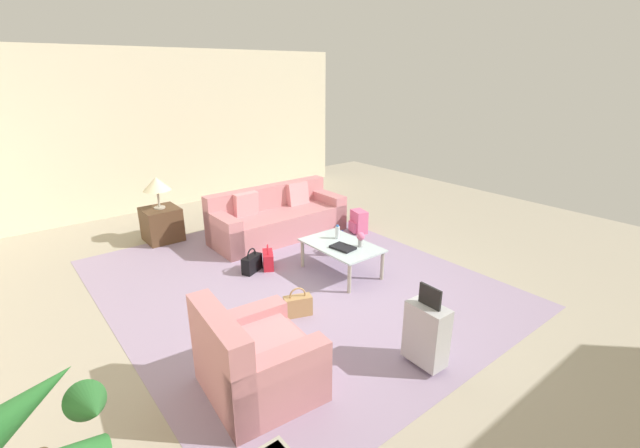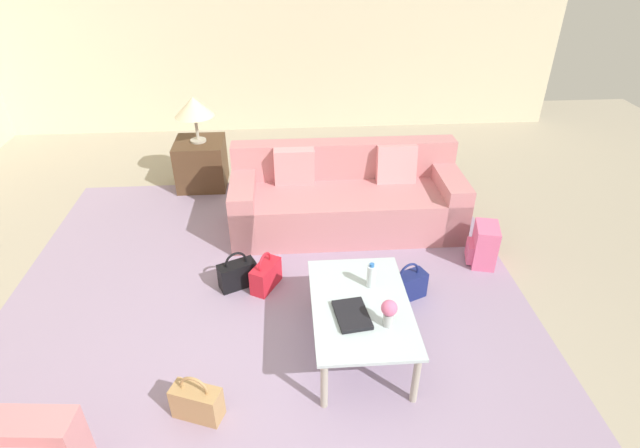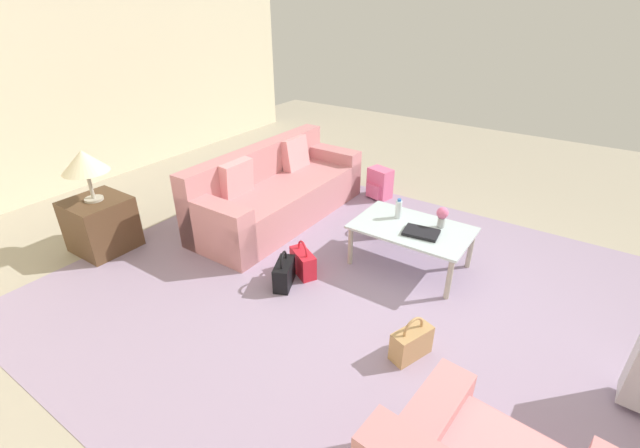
{
  "view_description": "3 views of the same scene",
  "coord_description": "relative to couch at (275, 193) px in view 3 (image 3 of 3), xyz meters",
  "views": [
    {
      "loc": [
        -3.64,
        3.13,
        2.69
      ],
      "look_at": [
        0.03,
        0.17,
        0.99
      ],
      "focal_mm": 24.0,
      "sensor_mm": 36.0,
      "label": 1
    },
    {
      "loc": [
        -2.27,
        -0.02,
        2.79
      ],
      "look_at": [
        0.61,
        -0.22,
        0.99
      ],
      "focal_mm": 28.0,
      "sensor_mm": 36.0,
      "label": 2
    },
    {
      "loc": [
        -0.89,
        2.94,
        2.38
      ],
      "look_at": [
        0.91,
        0.32,
        0.67
      ],
      "focal_mm": 24.0,
      "sensor_mm": 36.0,
      "label": 3
    }
  ],
  "objects": [
    {
      "name": "flower_vase",
      "position": [
        -2.01,
        -0.05,
        0.26
      ],
      "size": [
        0.11,
        0.11,
        0.21
      ],
      "color": "#B2B7BC",
      "rests_on": "coffee_table"
    },
    {
      "name": "handbag_red",
      "position": [
        -1.01,
        0.81,
        -0.17
      ],
      "size": [
        0.35,
        0.28,
        0.36
      ],
      "color": "red",
      "rests_on": "ground"
    },
    {
      "name": "area_rug",
      "position": [
        -1.59,
        0.8,
        -0.29
      ],
      "size": [
        5.2,
        4.4,
        0.01
      ],
      "primitive_type": "cube",
      "color": "#9984A3",
      "rests_on": "ground"
    },
    {
      "name": "couch",
      "position": [
        0.0,
        0.0,
        0.0
      ],
      "size": [
        0.88,
        2.3,
        0.84
      ],
      "color": "#C67F84",
      "rests_on": "ground"
    },
    {
      "name": "handbag_navy",
      "position": [
        -1.23,
        -0.39,
        -0.17
      ],
      "size": [
        0.25,
        0.35,
        0.36
      ],
      "color": "navy",
      "rests_on": "ground"
    },
    {
      "name": "handbag_tan",
      "position": [
        -2.3,
        1.22,
        -0.17
      ],
      "size": [
        0.24,
        0.35,
        0.36
      ],
      "color": "tan",
      "rests_on": "ground"
    },
    {
      "name": "backpack_pink",
      "position": [
        -0.79,
        -1.19,
        -0.1
      ],
      "size": [
        0.34,
        0.3,
        0.4
      ],
      "color": "pink",
      "rests_on": "ground"
    },
    {
      "name": "table_lamp",
      "position": [
        1.01,
        1.6,
        0.67
      ],
      "size": [
        0.44,
        0.44,
        0.52
      ],
      "color": "#ADA899",
      "rests_on": "side_table"
    },
    {
      "name": "coffee_table_book",
      "position": [
        -1.91,
        0.18,
        0.15
      ],
      "size": [
        0.34,
        0.26,
        0.03
      ],
      "primitive_type": "cube",
      "rotation": [
        0.0,
        0.0,
        0.14
      ],
      "color": "black",
      "rests_on": "coffee_table"
    },
    {
      "name": "water_bottle",
      "position": [
        -1.59,
        0.0,
        0.23
      ],
      "size": [
        0.06,
        0.06,
        0.2
      ],
      "color": "silver",
      "rests_on": "coffee_table"
    },
    {
      "name": "side_table",
      "position": [
        1.01,
        1.6,
        -0.02
      ],
      "size": [
        0.56,
        0.56,
        0.56
      ],
      "primitive_type": "cube",
      "color": "#513823",
      "rests_on": "ground"
    },
    {
      "name": "coffee_table",
      "position": [
        -1.79,
        0.1,
        0.09
      ],
      "size": [
        1.09,
        0.7,
        0.43
      ],
      "color": "silver",
      "rests_on": "ground"
    },
    {
      "name": "handbag_black",
      "position": [
        -0.98,
        1.05,
        -0.17
      ],
      "size": [
        0.26,
        0.35,
        0.36
      ],
      "color": "black",
      "rests_on": "ground"
    },
    {
      "name": "wall_right",
      "position": [
        2.87,
        0.6,
        1.25
      ],
      "size": [
        0.12,
        8.0,
        3.1
      ],
      "primitive_type": "cube",
      "color": "beige",
      "rests_on": "ground"
    },
    {
      "name": "ground_plane",
      "position": [
        -2.19,
        0.6,
        -0.3
      ],
      "size": [
        12.0,
        12.0,
        0.0
      ],
      "primitive_type": "plane",
      "color": "#A89E89"
    }
  ]
}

